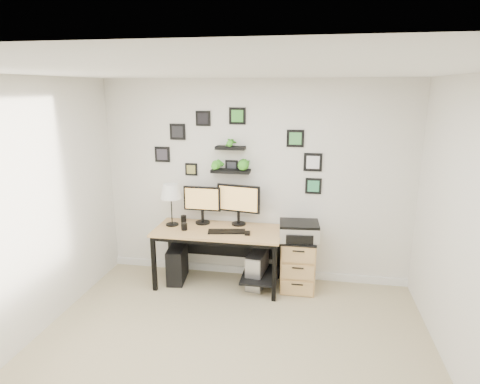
% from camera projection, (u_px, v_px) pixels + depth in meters
% --- Properties ---
extents(room, '(4.00, 4.00, 4.00)m').
position_uv_depth(room, '(254.00, 271.00, 5.49)').
color(room, '#BFB088').
rests_on(room, ground).
extents(desk, '(1.60, 0.70, 0.75)m').
position_uv_depth(desk, '(221.00, 238.00, 5.11)').
color(desk, tan).
rests_on(desk, ground).
extents(monitor_left, '(0.49, 0.19, 0.50)m').
position_uv_depth(monitor_left, '(202.00, 202.00, 5.20)').
color(monitor_left, black).
rests_on(monitor_left, desk).
extents(monitor_right, '(0.57, 0.21, 0.53)m').
position_uv_depth(monitor_right, '(238.00, 201.00, 5.15)').
color(monitor_right, black).
rests_on(monitor_right, desk).
extents(keyboard, '(0.48, 0.23, 0.02)m').
position_uv_depth(keyboard, '(227.00, 231.00, 4.95)').
color(keyboard, black).
rests_on(keyboard, desk).
extents(mouse, '(0.08, 0.11, 0.03)m').
position_uv_depth(mouse, '(247.00, 233.00, 4.88)').
color(mouse, black).
rests_on(mouse, desk).
extents(table_lamp, '(0.27, 0.27, 0.55)m').
position_uv_depth(table_lamp, '(171.00, 192.00, 5.11)').
color(table_lamp, black).
rests_on(table_lamp, desk).
extents(mug, '(0.08, 0.08, 0.09)m').
position_uv_depth(mug, '(184.00, 227.00, 5.02)').
color(mug, black).
rests_on(mug, desk).
extents(pen_cup, '(0.07, 0.07, 0.09)m').
position_uv_depth(pen_cup, '(184.00, 219.00, 5.31)').
color(pen_cup, black).
rests_on(pen_cup, desk).
extents(pc_tower_black, '(0.26, 0.48, 0.46)m').
position_uv_depth(pc_tower_black, '(177.00, 264.00, 5.29)').
color(pc_tower_black, black).
rests_on(pc_tower_black, ground).
extents(pc_tower_grey, '(0.26, 0.47, 0.45)m').
position_uv_depth(pc_tower_grey, '(257.00, 269.00, 5.14)').
color(pc_tower_grey, gray).
rests_on(pc_tower_grey, ground).
extents(file_cabinet, '(0.43, 0.53, 0.67)m').
position_uv_depth(file_cabinet, '(298.00, 263.00, 5.07)').
color(file_cabinet, tan).
rests_on(file_cabinet, ground).
extents(printer, '(0.50, 0.42, 0.22)m').
position_uv_depth(printer, '(299.00, 231.00, 4.91)').
color(printer, silver).
rests_on(printer, file_cabinet).
extents(wall_decor, '(2.19, 0.18, 1.07)m').
position_uv_depth(wall_decor, '(234.00, 154.00, 5.07)').
color(wall_decor, black).
rests_on(wall_decor, ground).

